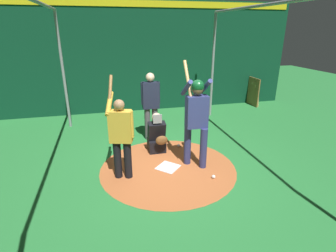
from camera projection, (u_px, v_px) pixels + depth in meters
The scene contains 12 objects.
ground_plane at pixel (168, 168), 5.55m from camera, with size 27.25×27.25×0.00m, color #287A38.
dirt_circle at pixel (168, 168), 5.55m from camera, with size 2.86×2.86×0.01m, color #B76033.
home_plate at pixel (168, 167), 5.54m from camera, with size 0.42×0.42×0.01m, color white.
batter at pixel (196, 115), 5.27m from camera, with size 0.68×0.49×2.19m.
catcher at pixel (157, 137), 6.15m from camera, with size 0.58×0.40×0.98m.
umpire at pixel (151, 103), 6.69m from camera, with size 0.22×0.49×1.76m.
visitor at pixel (121, 134), 4.89m from camera, with size 0.62×0.51×1.97m.
back_wall at pixel (137, 58), 8.90m from camera, with size 0.22×11.25×3.68m.
cage_frame at pixel (168, 56), 4.73m from camera, with size 6.40×4.61×3.29m.
bat_rack at pixel (251, 91), 10.14m from camera, with size 1.18×0.20×1.05m.
baseball_0 at pixel (214, 177), 5.13m from camera, with size 0.07×0.07×0.07m, color white.
baseball_1 at pixel (179, 146), 6.49m from camera, with size 0.07×0.07×0.07m, color white.
Camera 1 is at (4.74, -1.18, 2.78)m, focal length 27.82 mm.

